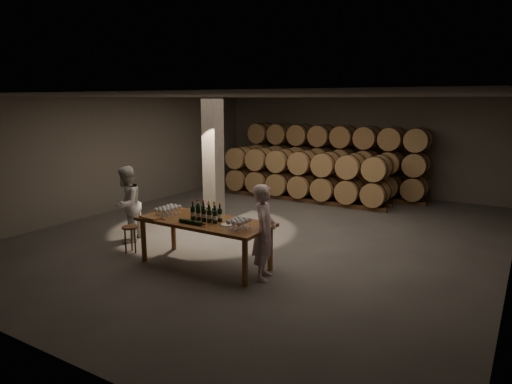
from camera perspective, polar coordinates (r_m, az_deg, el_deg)
The scene contains 15 objects.
room at distance 11.69m, azimuth -5.37°, elevation 3.92°, with size 12.00×12.00×12.00m.
tasting_table at distance 8.67m, azimuth -6.43°, elevation -4.18°, with size 2.60×1.10×0.90m.
barrel_stack_back at distance 15.50m, azimuth 9.58°, elevation 4.14°, with size 6.26×0.95×2.31m.
barrel_stack_front at distance 14.43m, azimuth 6.00°, elevation 2.23°, with size 5.48×0.95×1.57m.
bottle_cluster at distance 8.58m, azimuth -6.24°, elevation -2.74°, with size 0.61×0.24×0.36m.
lying_bottles at distance 8.39m, azimuth -8.13°, elevation -3.75°, with size 0.59×0.07×0.07m.
glass_cluster_left at distance 9.14m, azimuth -10.96°, elevation -2.04°, with size 0.30×0.52×0.17m.
glass_cluster_right at distance 8.02m, azimuth -2.13°, elevation -3.66°, with size 0.31×0.42×0.18m.
plate at distance 8.27m, azimuth -3.54°, elevation -4.09°, with size 0.26×0.26×0.02m, color silver.
notebook_near at distance 8.90m, azimuth -12.77°, elevation -3.19°, with size 0.26×0.21×0.03m, color olive.
notebook_corner at distance 9.08m, azimuth -13.27°, elevation -2.95°, with size 0.23×0.29×0.02m, color olive.
pen at distance 8.78m, azimuth -11.60°, elevation -3.40°, with size 0.01×0.01×0.13m, color black.
stool at distance 9.80m, azimuth -15.45°, elevation -4.73°, with size 0.34×0.34×0.56m.
person_man at distance 7.99m, azimuth 1.04°, elevation -5.05°, with size 0.62×0.41×1.70m, color beige.
person_woman at distance 10.51m, azimuth -15.86°, elevation -1.48°, with size 0.82×0.64×1.70m, color silver.
Camera 1 is at (5.16, -9.07, 3.12)m, focal length 32.00 mm.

